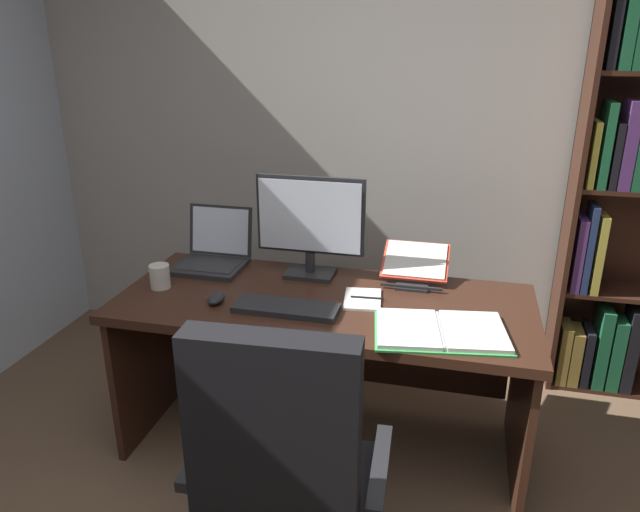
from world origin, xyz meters
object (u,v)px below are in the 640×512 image
reading_stand_with_book (415,264)px  coffee_mug (160,276)px  monitor (310,226)px  pen (367,298)px  open_binder (441,331)px  desk (328,331)px  computer_mouse (216,299)px  laptop (213,254)px  office_chair (284,495)px  notepad (363,299)px  keyboard (286,308)px

reading_stand_with_book → coffee_mug: bearing=-161.2°
monitor → pen: size_ratio=3.52×
monitor → open_binder: (0.61, -0.44, -0.22)m
desk → computer_mouse: bearing=-152.7°
laptop → pen: size_ratio=2.28×
office_chair → reading_stand_with_book: 1.22m
office_chair → open_binder: (0.42, 0.63, 0.29)m
monitor → computer_mouse: 0.53m
open_binder → office_chair: bearing=-132.1°
computer_mouse → open_binder: size_ratio=0.20×
desk → office_chair: bearing=-85.4°
laptop → computer_mouse: bearing=-65.2°
computer_mouse → coffee_mug: 0.32m
open_binder → pen: bearing=135.7°
monitor → coffee_mug: size_ratio=4.74×
reading_stand_with_book → computer_mouse: bearing=-149.2°
notepad → pen: (0.02, 0.00, 0.01)m
monitor → computer_mouse: (-0.30, -0.39, -0.21)m
desk → pen: 0.28m
desk → monitor: size_ratio=3.51×
keyboard → pen: bearing=29.6°
notepad → pen: bearing=0.0°
monitor → notepad: size_ratio=2.34×
open_binder → coffee_mug: size_ratio=5.09×
laptop → reading_stand_with_book: (0.95, 0.06, 0.01)m
monitor → keyboard: bearing=-90.0°
office_chair → keyboard: bearing=102.7°
coffee_mug → office_chair: bearing=-44.3°
keyboard → computer_mouse: computer_mouse is taller
reading_stand_with_book → coffee_mug: size_ratio=2.83×
computer_mouse → pen: bearing=15.9°
laptop → coffee_mug: bearing=-111.6°
pen → desk: bearing=165.1°
monitor → pen: 0.43m
monitor → computer_mouse: size_ratio=4.73×
desk → office_chair: size_ratio=1.66×
reading_stand_with_book → notepad: reading_stand_with_book is taller
notepad → reading_stand_with_book: bearing=56.8°
notepad → monitor: bearing=142.5°
office_chair → computer_mouse: office_chair is taller
office_chair → coffee_mug: size_ratio=10.04×
reading_stand_with_book → pen: (-0.17, -0.29, -0.05)m
reading_stand_with_book → open_binder: bearing=-74.2°
keyboard → notepad: size_ratio=2.00×
keyboard → pen: size_ratio=3.00×
computer_mouse → coffee_mug: coffee_mug is taller
laptop → open_binder: size_ratio=0.60×
desk → open_binder: size_ratio=3.27×
monitor → laptop: (-0.48, 0.01, -0.18)m
reading_stand_with_book → laptop: bearing=-176.1°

